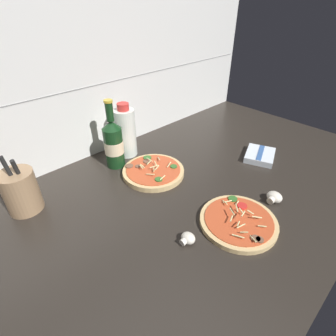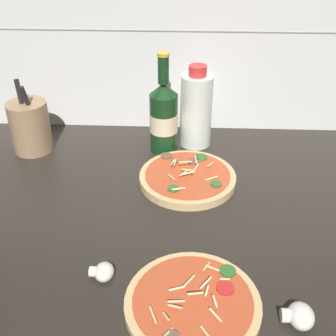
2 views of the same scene
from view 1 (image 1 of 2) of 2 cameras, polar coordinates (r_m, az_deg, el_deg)
counter_slab at (r=91.05cm, az=6.18°, el=-5.29°), size 160.00×90.00×2.50cm
tile_backsplash at (r=108.98cm, az=-12.15°, el=18.03°), size 160.00×1.13×60.00cm
pizza_near at (r=79.93cm, az=15.08°, el=-11.16°), size 22.28×22.28×4.52cm
pizza_far at (r=96.73cm, az=-3.21°, el=-0.73°), size 22.57×22.57×4.84cm
beer_bottle at (r=99.51cm, az=-11.78°, el=5.35°), size 7.18×7.18×26.00cm
oil_bottle at (r=106.14cm, az=-9.25°, el=7.75°), size 8.22×8.22×21.72cm
mushroom_left at (r=72.48cm, az=4.29°, el=-15.05°), size 4.30×4.10×2.87cm
mushroom_right at (r=90.47cm, az=22.09°, el=-5.94°), size 5.16×4.91×3.44cm
utensil_crock at (r=89.67cm, az=-29.40°, el=-4.41°), size 10.06×10.06×19.36cm
dish_towel at (r=112.38cm, az=19.37°, el=2.63°), size 16.28×14.91×2.56cm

